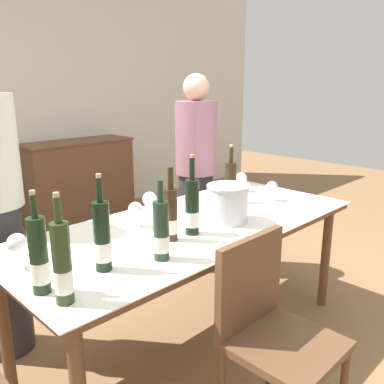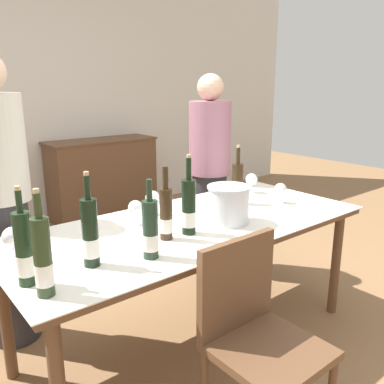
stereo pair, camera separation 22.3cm
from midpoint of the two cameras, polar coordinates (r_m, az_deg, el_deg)
The scene contains 18 objects.
ground_plane at distance 2.63m, azimuth -2.59°, elevation -20.03°, with size 12.00×12.00×0.00m, color olive.
sideboard_cabinet at distance 4.79m, azimuth -16.87°, elevation 1.54°, with size 1.24×0.46×0.90m.
dining_table at distance 2.31m, azimuth -2.78°, elevation -5.95°, with size 2.07×0.90×0.75m.
ice_bucket at distance 2.28m, azimuth 2.28°, elevation -1.50°, with size 0.24×0.24×0.21m.
wine_bottle_0 at distance 2.65m, azimuth 3.04°, elevation 1.16°, with size 0.07×0.07×0.38m.
wine_bottle_1 at distance 1.64m, azimuth -24.42°, elevation -8.49°, with size 0.07×0.07×0.39m.
wine_bottle_2 at distance 1.54m, azimuth -21.81°, elevation -9.59°, with size 0.07×0.07×0.41m.
wine_bottle_3 at distance 1.80m, azimuth -7.91°, elevation -5.68°, with size 0.07×0.07×0.36m.
wine_bottle_4 at distance 2.08m, azimuth -3.05°, elevation -2.31°, with size 0.07×0.07×0.42m.
wine_bottle_5 at distance 1.74m, azimuth -16.12°, elevation -6.30°, with size 0.07×0.07×0.41m.
wine_bottle_6 at distance 2.01m, azimuth -6.15°, elevation -3.30°, with size 0.07×0.07×0.37m.
wine_glass_0 at distance 2.73m, azimuth 8.88°, elevation 0.59°, with size 0.08×0.08×0.13m.
wine_glass_1 at distance 1.90m, azimuth -26.49°, elevation -6.66°, with size 0.09×0.09×0.15m.
wine_glass_2 at distance 2.94m, azimuth 4.75°, elevation 1.86°, with size 0.09×0.09×0.14m.
wine_glass_3 at distance 2.40m, azimuth -8.61°, elevation -1.11°, with size 0.09×0.09×0.15m.
wine_glass_4 at distance 2.23m, azimuth -10.79°, elevation -2.57°, with size 0.08×0.08×0.14m.
chair_near_front at distance 1.82m, azimuth 7.23°, elevation -18.04°, with size 0.42×0.42×0.88m.
person_guest_left at distance 3.29m, azimuth -1.38°, elevation 2.41°, with size 0.33×0.33×1.58m.
Camera 1 is at (-1.53, -1.52, 1.50)m, focal length 38.00 mm.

